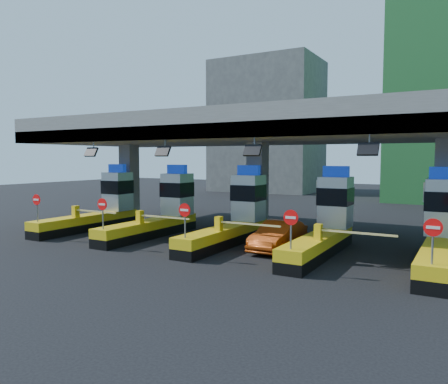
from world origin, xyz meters
The scene contains 9 objects.
ground centered at (0.00, 0.00, 0.00)m, with size 120.00×120.00×0.00m, color black.
toll_canopy centered at (0.00, 2.87, 6.13)m, with size 28.00×12.09×7.00m.
toll_lane_far_left centered at (-10.00, 0.28, 1.40)m, with size 4.43×8.00×4.16m.
toll_lane_left centered at (-5.00, 0.28, 1.40)m, with size 4.43×8.00×4.16m.
toll_lane_center centered at (0.00, 0.28, 1.40)m, with size 4.43×8.00×4.16m.
toll_lane_right centered at (5.00, 0.28, 1.40)m, with size 4.43×8.00×4.16m.
toll_lane_far_right centered at (10.00, 0.28, 1.40)m, with size 4.43×8.00×4.16m.
bg_building_concrete centered at (-14.00, 36.00, 9.00)m, with size 14.00×10.00×18.00m, color #4C4C49.
red_car centered at (2.83, -0.58, 0.72)m, with size 1.52×4.35×1.43m, color #AB3C0D.
Camera 1 is at (11.01, -20.54, 4.53)m, focal length 35.00 mm.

